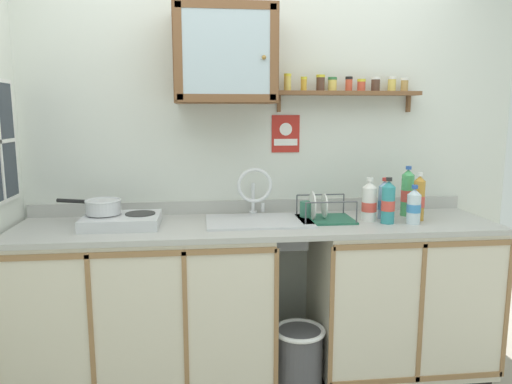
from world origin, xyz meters
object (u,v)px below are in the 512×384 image
object	(u,v)px
bottle_soda_green_4	(407,193)
sink	(258,225)
hot_plate_stove	(122,221)
wall_cabinet	(225,55)
bottle_water_blue_0	(384,201)
trash_bin	(299,361)
bottle_opaque_white_5	(369,202)
warning_sign	(286,134)
bottle_detergent_teal_2	(388,203)
bottle_juice_amber_1	(419,199)
saucepan	(102,206)
dish_rack	(323,215)
bottle_water_clear_3	(414,206)
mug	(306,210)

from	to	relation	value
bottle_soda_green_4	sink	bearing A→B (deg)	-176.10
hot_plate_stove	wall_cabinet	distance (m)	1.08
bottle_water_blue_0	trash_bin	world-z (taller)	bottle_water_blue_0
bottle_soda_green_4	bottle_opaque_white_5	world-z (taller)	bottle_soda_green_4
bottle_soda_green_4	wall_cabinet	world-z (taller)	wall_cabinet
bottle_soda_green_4	warning_sign	bearing A→B (deg)	164.65
bottle_detergent_teal_2	bottle_opaque_white_5	distance (m)	0.11
bottle_soda_green_4	wall_cabinet	distance (m)	1.35
sink	bottle_water_blue_0	size ratio (longest dim) A/B	2.45
hot_plate_stove	bottle_juice_amber_1	xyz separation A→B (m)	(1.69, -0.04, 0.09)
saucepan	trash_bin	distance (m)	1.39
sink	bottle_juice_amber_1	world-z (taller)	sink
hot_plate_stove	dish_rack	distance (m)	1.14
bottle_detergent_teal_2	warning_sign	bearing A→B (deg)	143.50
dish_rack	wall_cabinet	distance (m)	1.07
hot_plate_stove	trash_bin	world-z (taller)	hot_plate_stove
bottle_water_blue_0	bottle_water_clear_3	size ratio (longest dim) A/B	1.10
saucepan	bottle_water_blue_0	bearing A→B (deg)	0.25
saucepan	bottle_water_blue_0	world-z (taller)	bottle_water_blue_0
dish_rack	mug	bearing A→B (deg)	146.75
bottle_water_clear_3	bottle_soda_green_4	world-z (taller)	bottle_soda_green_4
sink	trash_bin	size ratio (longest dim) A/B	1.45
warning_sign	dish_rack	bearing A→B (deg)	-56.76
sink	trash_bin	bearing A→B (deg)	-48.46
saucepan	bottle_opaque_white_5	bearing A→B (deg)	-1.64
sink	bottle_juice_amber_1	xyz separation A→B (m)	(0.93, -0.07, 0.15)
dish_rack	warning_sign	world-z (taller)	warning_sign
bottle_juice_amber_1	wall_cabinet	xyz separation A→B (m)	(-1.10, 0.17, 0.81)
bottle_detergent_teal_2	mug	world-z (taller)	bottle_detergent_teal_2
wall_cabinet	hot_plate_stove	bearing A→B (deg)	-167.05
bottle_opaque_white_5	trash_bin	size ratio (longest dim) A/B	0.61
bottle_water_clear_3	wall_cabinet	world-z (taller)	wall_cabinet
mug	wall_cabinet	bearing A→B (deg)	172.74
bottle_water_blue_0	sink	bearing A→B (deg)	-179.88
bottle_water_blue_0	mug	distance (m)	0.46
bottle_water_blue_0	mug	world-z (taller)	bottle_water_blue_0
bottle_juice_amber_1	bottle_soda_green_4	xyz separation A→B (m)	(-0.01, 0.13, 0.01)
bottle_juice_amber_1	bottle_soda_green_4	size ratio (longest dim) A/B	0.93
sink	bottle_soda_green_4	xyz separation A→B (m)	(0.92, 0.06, 0.16)
bottle_detergent_teal_2	dish_rack	bearing A→B (deg)	161.77
bottle_soda_green_4	wall_cabinet	bearing A→B (deg)	177.85
sink	trash_bin	xyz separation A→B (m)	(0.20, -0.23, -0.74)
bottle_juice_amber_1	trash_bin	xyz separation A→B (m)	(-0.73, -0.16, -0.88)
saucepan	bottle_juice_amber_1	distance (m)	1.80
bottle_water_clear_3	bottle_opaque_white_5	bearing A→B (deg)	154.93
bottle_detergent_teal_2	dish_rack	size ratio (longest dim) A/B	0.83
sink	wall_cabinet	world-z (taller)	wall_cabinet
bottle_soda_green_4	warning_sign	world-z (taller)	warning_sign
bottle_juice_amber_1	dish_rack	xyz separation A→B (m)	(-0.55, 0.06, -0.10)
hot_plate_stove	bottle_juice_amber_1	distance (m)	1.69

